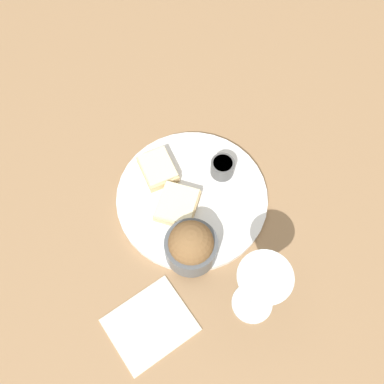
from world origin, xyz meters
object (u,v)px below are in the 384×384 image
(salad_bowl, at_px, (191,245))
(cheese_toast_near, at_px, (177,205))
(wine_glass, at_px, (261,285))
(napkin, at_px, (150,325))
(cheese_toast_far, at_px, (158,169))
(sauce_ramekin, at_px, (222,167))

(salad_bowl, relative_size, cheese_toast_near, 0.95)
(wine_glass, distance_m, napkin, 0.22)
(cheese_toast_far, bearing_deg, cheese_toast_near, 21.72)
(salad_bowl, height_order, sauce_ramekin, salad_bowl)
(sauce_ramekin, distance_m, wine_glass, 0.27)
(cheese_toast_near, relative_size, napkin, 0.56)
(sauce_ramekin, bearing_deg, cheese_toast_near, -53.17)
(cheese_toast_far, bearing_deg, salad_bowl, 16.25)
(wine_glass, xyz_separation_m, napkin, (0.02, -0.18, -0.12))
(wine_glass, relative_size, napkin, 0.98)
(salad_bowl, height_order, cheese_toast_near, salad_bowl)
(salad_bowl, distance_m, napkin, 0.15)
(sauce_ramekin, distance_m, cheese_toast_near, 0.12)
(salad_bowl, distance_m, wine_glass, 0.16)
(salad_bowl, distance_m, cheese_toast_near, 0.10)
(cheese_toast_near, xyz_separation_m, napkin, (0.21, -0.06, -0.02))
(salad_bowl, distance_m, sauce_ramekin, 0.18)
(salad_bowl, xyz_separation_m, wine_glass, (0.10, 0.10, 0.07))
(sauce_ramekin, distance_m, napkin, 0.32)
(cheese_toast_near, xyz_separation_m, cheese_toast_far, (-0.08, -0.03, -0.00))
(cheese_toast_far, xyz_separation_m, napkin, (0.29, -0.03, -0.02))
(cheese_toast_near, distance_m, napkin, 0.22)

